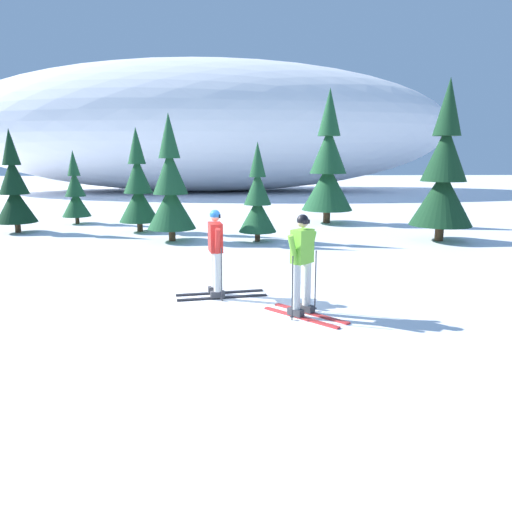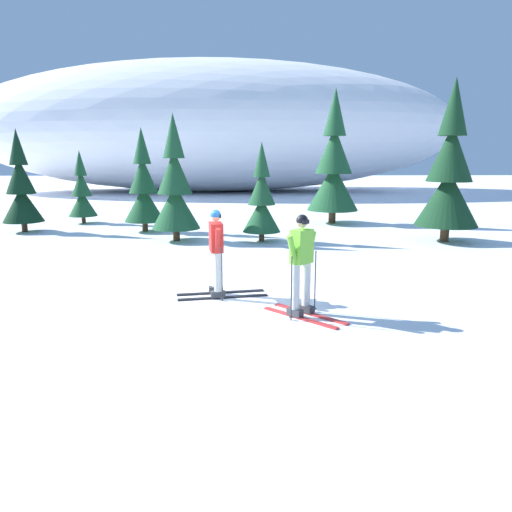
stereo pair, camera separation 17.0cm
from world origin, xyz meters
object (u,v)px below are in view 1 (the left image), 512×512
skier_lime_jacket (302,264)px  pine_tree_center (171,189)px  pine_tree_left (75,193)px  skier_red_jacket (216,251)px  pine_tree_center_right (258,201)px  pine_tree_far_right (444,175)px  pine_tree_right (328,168)px  pine_tree_center_left (138,189)px  pine_tree_far_left (14,190)px

skier_lime_jacket → pine_tree_center: size_ratio=0.44×
pine_tree_left → skier_red_jacket: bearing=-60.7°
skier_red_jacket → pine_tree_center_right: (1.12, 6.38, 0.42)m
skier_lime_jacket → skier_red_jacket: size_ratio=0.97×
pine_tree_center → pine_tree_center_right: pine_tree_center is taller
pine_tree_far_right → pine_tree_right: bearing=123.0°
pine_tree_center_right → pine_tree_far_right: 6.09m
pine_tree_center_left → pine_tree_center_right: bearing=-28.0°
pine_tree_far_left → pine_tree_center_left: (4.44, 0.01, 0.02)m
pine_tree_left → pine_tree_far_left: bearing=-121.6°
skier_lime_jacket → pine_tree_far_left: (-9.14, 9.90, 0.62)m
pine_tree_left → pine_tree_right: 10.44m
skier_lime_jacket → pine_tree_center_left: pine_tree_center_left is taller
pine_tree_center_left → pine_tree_far_right: size_ratio=0.73×
skier_lime_jacket → pine_tree_left: (-7.71, 12.23, 0.32)m
pine_tree_right → pine_tree_far_right: 5.37m
pine_tree_center_right → pine_tree_far_right: pine_tree_far_right is taller
skier_red_jacket → pine_tree_center_right: size_ratio=0.58×
pine_tree_far_left → pine_tree_right: (11.82, 2.09, 0.71)m
pine_tree_right → skier_red_jacket: bearing=-111.5°
skier_red_jacket → pine_tree_right: pine_tree_right is taller
pine_tree_left → pine_tree_far_right: 14.16m
pine_tree_center_right → pine_tree_right: (3.10, 4.35, 0.93)m
pine_tree_far_left → pine_tree_center_right: pine_tree_far_left is taller
pine_tree_center_left → pine_tree_right: pine_tree_right is taller
skier_red_jacket → pine_tree_far_left: 11.52m
skier_lime_jacket → pine_tree_far_right: pine_tree_far_right is taller
pine_tree_center_left → pine_tree_center: pine_tree_center is taller
skier_lime_jacket → pine_tree_left: pine_tree_left is taller
pine_tree_center_right → skier_red_jacket: bearing=-100.0°
pine_tree_far_left → pine_tree_center_right: 9.00m
skier_red_jacket → pine_tree_far_right: bearing=41.1°
skier_red_jacket → pine_tree_left: 12.58m
pine_tree_center → pine_tree_far_right: (8.85, -0.34, 0.45)m
pine_tree_center_right → pine_tree_far_left: bearing=165.5°
skier_red_jacket → pine_tree_far_left: size_ratio=0.50×
pine_tree_far_left → pine_tree_far_right: (14.74, -2.41, 0.61)m
pine_tree_center_right → pine_tree_right: 5.42m
skier_lime_jacket → pine_tree_left: 14.46m
skier_lime_jacket → pine_tree_left: bearing=122.2°
skier_red_jacket → pine_tree_far_left: (-7.59, 8.64, 0.64)m
skier_lime_jacket → skier_red_jacket: skier_lime_jacket is taller
pine_tree_center → pine_tree_far_right: pine_tree_far_right is taller
pine_tree_far_left → pine_tree_left: 2.75m
pine_tree_center_left → pine_tree_center: size_ratio=0.92×
pine_tree_center_right → pine_tree_right: size_ratio=0.59×
pine_tree_far_left → pine_tree_center_left: 4.44m
pine_tree_left → pine_tree_right: size_ratio=0.55×
skier_red_jacket → pine_tree_right: 11.61m
pine_tree_center → pine_tree_right: bearing=35.1°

